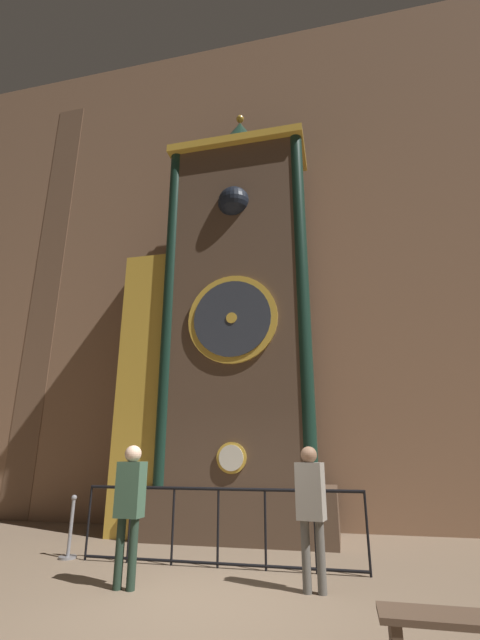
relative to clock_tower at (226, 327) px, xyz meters
The scene contains 8 objects.
ground_plane 5.90m from the clock_tower, 79.11° to the right, with size 28.00×28.00×0.00m, color #75604C.
cathedral_back_wall 3.12m from the clock_tower, 63.30° to the left, with size 24.00×0.32×14.26m.
clock_tower is the anchor object (origin of this frame).
railing_fence 4.38m from the clock_tower, 77.67° to the right, with size 4.39×0.05×1.11m.
visitor_near 4.85m from the clock_tower, 95.76° to the right, with size 0.35×0.24×1.72m.
visitor_far 4.99m from the clock_tower, 57.96° to the right, with size 0.38×0.29×1.70m.
stanchion_post 5.04m from the clock_tower, 133.00° to the right, with size 0.28×0.28×0.95m.
visitor_bench 7.19m from the clock_tower, 57.65° to the right, with size 1.19×0.40×0.44m.
Camera 1 is at (1.65, -5.16, 1.61)m, focal length 24.00 mm.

